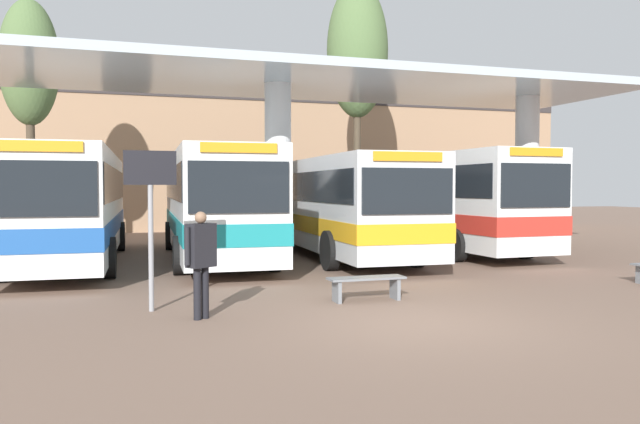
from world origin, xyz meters
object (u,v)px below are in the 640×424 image
(poplar_tree_behind_left, at_px, (357,52))
(transit_bus_left_bay, at_px, (72,202))
(transit_bus_right_bay, at_px, (335,202))
(waiting_bench_mid_platform, at_px, (366,283))
(pedestrian_waiting, at_px, (201,254))
(poplar_tree_behind_right, at_px, (29,65))
(transit_bus_far_right_bay, at_px, (437,198))
(transit_bus_center_bay, at_px, (213,201))
(info_sign_platform, at_px, (150,197))

(poplar_tree_behind_left, bearing_deg, transit_bus_left_bay, -152.16)
(transit_bus_right_bay, relative_size, waiting_bench_mid_platform, 7.63)
(pedestrian_waiting, bearing_deg, poplar_tree_behind_left, 27.78)
(transit_bus_left_bay, distance_m, poplar_tree_behind_right, 7.57)
(transit_bus_far_right_bay, relative_size, waiting_bench_mid_platform, 7.05)
(transit_bus_center_bay, height_order, transit_bus_far_right_bay, transit_bus_far_right_bay)
(poplar_tree_behind_right, bearing_deg, pedestrian_waiting, -73.24)
(poplar_tree_behind_right, bearing_deg, waiting_bench_mid_platform, -61.10)
(pedestrian_waiting, xyz_separation_m, poplar_tree_behind_left, (8.49, 14.83, 6.91))
(pedestrian_waiting, relative_size, poplar_tree_behind_left, 0.16)
(poplar_tree_behind_left, bearing_deg, pedestrian_waiting, -119.79)
(transit_bus_far_right_bay, xyz_separation_m, poplar_tree_behind_right, (-13.60, 5.47, 4.80))
(transit_bus_right_bay, bearing_deg, poplar_tree_behind_right, -29.92)
(transit_bus_left_bay, bearing_deg, waiting_bench_mid_platform, 127.32)
(info_sign_platform, bearing_deg, transit_bus_left_bay, 102.91)
(pedestrian_waiting, bearing_deg, transit_bus_right_bay, 25.76)
(transit_bus_center_bay, xyz_separation_m, waiting_bench_mid_platform, (1.79, -8.12, -1.45))
(transit_bus_right_bay, bearing_deg, info_sign_platform, 53.16)
(poplar_tree_behind_left, bearing_deg, transit_bus_center_bay, -139.63)
(transit_bus_center_bay, relative_size, info_sign_platform, 4.00)
(transit_bus_right_bay, relative_size, pedestrian_waiting, 6.43)
(transit_bus_center_bay, bearing_deg, transit_bus_left_bay, 0.37)
(transit_bus_far_right_bay, distance_m, info_sign_platform, 12.86)
(transit_bus_right_bay, distance_m, poplar_tree_behind_left, 9.44)
(poplar_tree_behind_right, bearing_deg, transit_bus_far_right_bay, -21.91)
(transit_bus_far_right_bay, height_order, pedestrian_waiting, transit_bus_far_right_bay)
(transit_bus_far_right_bay, distance_m, poplar_tree_behind_right, 15.42)
(waiting_bench_mid_platform, relative_size, pedestrian_waiting, 0.84)
(info_sign_platform, bearing_deg, transit_bus_right_bay, 51.49)
(transit_bus_left_bay, distance_m, waiting_bench_mid_platform, 10.21)
(transit_bus_center_bay, xyz_separation_m, poplar_tree_behind_right, (-5.82, 5.66, 4.84))
(transit_bus_right_bay, bearing_deg, waiting_bench_mid_platform, 76.88)
(transit_bus_center_bay, relative_size, poplar_tree_behind_right, 1.26)
(transit_bus_far_right_bay, bearing_deg, transit_bus_center_bay, -0.01)
(transit_bus_left_bay, distance_m, transit_bus_far_right_bay, 11.83)
(transit_bus_center_bay, height_order, waiting_bench_mid_platform, transit_bus_center_bay)
(pedestrian_waiting, bearing_deg, transit_bus_center_bay, 48.25)
(pedestrian_waiting, height_order, poplar_tree_behind_left, poplar_tree_behind_left)
(poplar_tree_behind_left, bearing_deg, poplar_tree_behind_right, -178.54)
(transit_bus_center_bay, xyz_separation_m, info_sign_platform, (-2.21, -7.91, 0.24))
(transit_bus_far_right_bay, xyz_separation_m, pedestrian_waiting, (-9.23, -9.03, -0.73))
(transit_bus_right_bay, height_order, info_sign_platform, transit_bus_right_bay)
(transit_bus_left_bay, bearing_deg, poplar_tree_behind_left, -150.12)
(transit_bus_left_bay, bearing_deg, pedestrian_waiting, 108.20)
(transit_bus_right_bay, height_order, waiting_bench_mid_platform, transit_bus_right_bay)
(transit_bus_left_bay, xyz_separation_m, transit_bus_far_right_bay, (11.83, 0.06, 0.06))
(pedestrian_waiting, xyz_separation_m, poplar_tree_behind_right, (-4.37, 14.50, 5.53))
(transit_bus_center_bay, distance_m, pedestrian_waiting, 8.99)
(transit_bus_far_right_bay, bearing_deg, transit_bus_right_bay, 5.55)
(transit_bus_right_bay, xyz_separation_m, transit_bus_far_right_bay, (3.93, 0.48, 0.11))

